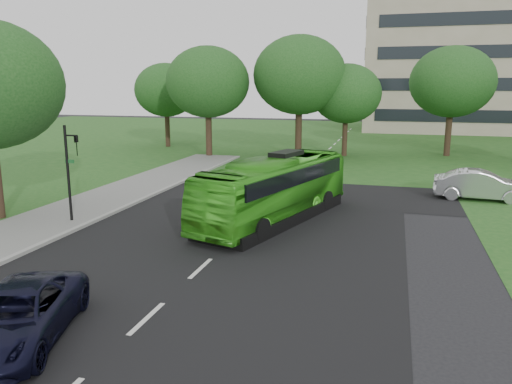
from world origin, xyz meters
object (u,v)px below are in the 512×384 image
bus (275,190)px  suv (16,316)px  sedan (481,185)px  tree_park_a (208,82)px  tree_park_d (452,82)px  tree_park_b (299,75)px  tree_park_f (166,90)px  traffic_light (70,167)px  tree_park_c (346,94)px

bus → suv: 13.54m
sedan → tree_park_a: bearing=63.9°
tree_park_d → sedan: 19.53m
tree_park_a → tree_park_b: tree_park_b is taller
tree_park_f → traffic_light: tree_park_f is taller
tree_park_c → traffic_light: bearing=-110.4°
tree_park_a → traffic_light: bearing=-85.2°
suv → traffic_light: (-5.42, 10.00, 1.98)m
traffic_light → suv: bearing=-62.2°
tree_park_f → tree_park_a: bearing=-41.2°
tree_park_a → suv: tree_park_a is taller
tree_park_b → tree_park_d: 13.68m
tree_park_b → tree_park_d: bearing=16.8°
tree_park_a → tree_park_c: 12.41m
bus → sedan: size_ratio=2.11×
tree_park_a → suv: bearing=-77.4°
tree_park_b → tree_park_d: size_ratio=1.09×
tree_park_b → bus: bearing=-82.1°
tree_park_c → sedan: 19.21m
tree_park_b → sedan: bearing=-48.0°
tree_park_b → suv: tree_park_b is taller
tree_park_f → traffic_light: (8.85, -28.86, -3.19)m
tree_park_a → traffic_light: 23.17m
tree_park_b → tree_park_f: 15.24m
tree_park_a → sedan: size_ratio=1.92×
tree_park_c → bus: 23.89m
bus → sedan: (10.18, 7.36, -0.65)m
tree_park_d → suv: bearing=-109.1°
tree_park_d → suv: (-13.53, -39.06, -5.95)m
tree_park_d → traffic_light: size_ratio=2.15×
bus → tree_park_d: bearing=85.9°
tree_park_b → suv: (-0.44, -35.12, -6.53)m
tree_park_a → tree_park_b: size_ratio=0.91×
tree_park_a → tree_park_b: bearing=17.0°
tree_park_b → bus: tree_park_b is taller
tree_park_b → bus: (3.06, -22.06, -5.74)m
traffic_light → tree_park_f: bearing=106.4°
bus → traffic_light: size_ratio=2.35×
bus → suv: bus is taller
traffic_light → tree_park_b: bearing=76.2°
tree_park_a → tree_park_f: size_ratio=1.13×
tree_park_f → sedan: 33.86m
tree_park_a → bus: (10.81, -19.69, -5.13)m
tree_park_a → tree_park_c: tree_park_a is taller
suv → traffic_light: bearing=101.3°
tree_park_b → suv: size_ratio=2.13×
traffic_light → tree_park_d: bearing=56.3°
tree_park_c → traffic_light: tree_park_c is taller
tree_park_a → bus: bearing=-61.2°
tree_park_d → tree_park_f: size_ratio=1.14×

